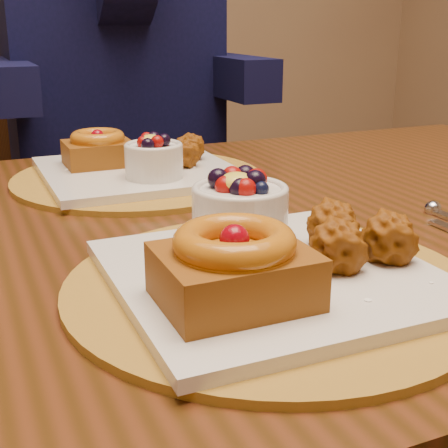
{
  "coord_description": "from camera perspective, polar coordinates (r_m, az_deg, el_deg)",
  "views": [
    {
      "loc": [
        -0.34,
        -0.68,
        0.99
      ],
      "look_at": [
        -0.11,
        -0.17,
        0.81
      ],
      "focal_mm": 50.0,
      "sensor_mm": 36.0,
      "label": 1
    }
  ],
  "objects": [
    {
      "name": "place_setting_far",
      "position": [
        0.96,
        -7.92,
        5.2
      ],
      "size": [
        0.38,
        0.38,
        0.08
      ],
      "color": "brown",
      "rests_on": "dining_table"
    },
    {
      "name": "dining_table",
      "position": [
        0.79,
        -3.18,
        -5.02
      ],
      "size": [
        1.6,
        0.9,
        0.76
      ],
      "color": "#371F0A",
      "rests_on": "ground"
    },
    {
      "name": "place_setting_near",
      "position": [
        0.57,
        3.82,
        -3.13
      ],
      "size": [
        0.38,
        0.38,
        0.09
      ],
      "color": "brown",
      "rests_on": "dining_table"
    },
    {
      "name": "chair_far",
      "position": [
        1.66,
        -14.62,
        1.52
      ],
      "size": [
        0.6,
        0.6,
        0.96
      ],
      "rotation": [
        0.0,
        0.0,
        -0.38
      ],
      "color": "black",
      "rests_on": "ground"
    },
    {
      "name": "diner",
      "position": [
        1.49,
        -10.38,
        18.65
      ],
      "size": [
        0.58,
        0.54,
        0.94
      ],
      "rotation": [
        0.0,
        0.0,
        -0.29
      ],
      "color": "black",
      "rests_on": "ground"
    }
  ]
}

